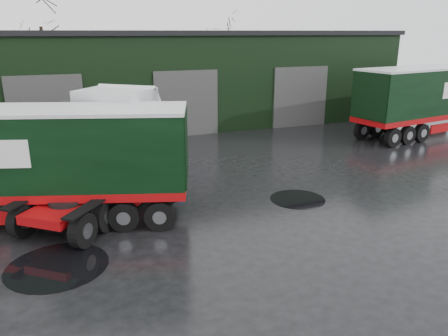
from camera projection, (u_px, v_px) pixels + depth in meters
The scene contains 9 objects.
ground at pixel (250, 231), 14.26m from camera, with size 100.00×100.00×0.00m, color black.
warehouse at pixel (163, 76), 31.81m from camera, with size 32.40×12.40×6.30m.
hero_tractor at pixel (92, 156), 15.10m from camera, with size 2.91×6.85×4.26m, color black, non-canonical shape.
lorry_right at pixel (438, 100), 27.48m from camera, with size 2.80×16.16×4.25m, color silver, non-canonical shape.
wash_bucket at pixel (179, 191), 17.39m from camera, with size 0.36×0.36×0.34m, color #0840BC.
tree_back_a at pixel (44, 50), 37.49m from camera, with size 4.40×4.40×9.50m, color black, non-canonical shape.
tree_back_b at pixel (218, 58), 43.28m from camera, with size 4.40×4.40×7.50m, color black, non-canonical shape.
puddle_0 at pixel (57, 266), 12.12m from camera, with size 2.80×2.80×0.01m, color black.
puddle_1 at pixel (298, 199), 16.97m from camera, with size 2.13×2.13×0.01m, color black.
Camera 1 is at (-5.47, -11.81, 6.24)m, focal length 35.00 mm.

